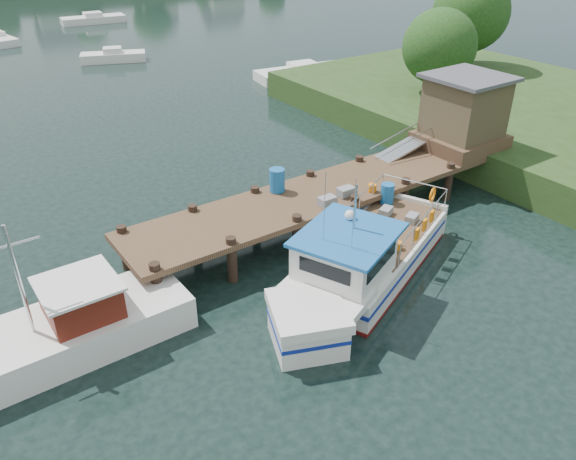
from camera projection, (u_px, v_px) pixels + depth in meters
ground_plane at (287, 236)px, 20.34m from camera, size 160.00×160.00×0.00m
dock at (420, 141)px, 22.46m from camera, size 16.60×3.00×4.78m
lobster_boat at (360, 263)px, 17.32m from camera, size 8.93×5.59×4.46m
work_boat at (53, 335)px, 14.68m from camera, size 7.75×2.44×4.09m
moored_far at (93, 19)px, 57.20m from camera, size 6.43×2.84×1.06m
moored_b at (113, 56)px, 43.01m from camera, size 5.05×3.27×1.06m
moored_c at (303, 72)px, 38.88m from camera, size 6.91×3.18×1.05m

